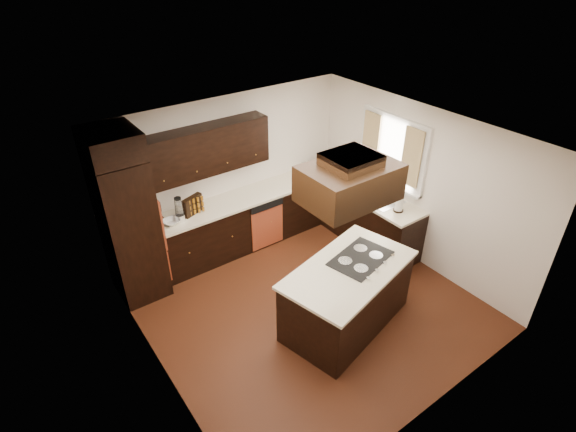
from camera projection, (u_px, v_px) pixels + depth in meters
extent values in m
cube|color=#5D2B15|center=(307.00, 305.00, 6.42)|extent=(4.20, 4.20, 0.02)
cube|color=white|center=(312.00, 140.00, 5.09)|extent=(4.20, 4.20, 0.02)
cube|color=white|center=(228.00, 173.00, 7.20)|extent=(4.20, 0.02, 2.50)
cube|color=white|center=(445.00, 331.00, 4.31)|extent=(4.20, 0.02, 2.50)
cube|color=white|center=(151.00, 298.00, 4.70)|extent=(0.02, 4.20, 2.50)
cube|color=white|center=(418.00, 186.00, 6.81)|extent=(0.02, 4.20, 2.50)
cube|color=black|center=(130.00, 230.00, 6.14)|extent=(0.65, 0.75, 2.12)
cube|color=#B54B2B|center=(154.00, 218.00, 6.28)|extent=(0.05, 0.62, 0.78)
cube|color=black|center=(242.00, 223.00, 7.44)|extent=(2.93, 0.60, 0.88)
cube|color=black|center=(358.00, 213.00, 7.70)|extent=(0.60, 2.40, 0.88)
cube|color=#F2E9C9|center=(241.00, 199.00, 7.18)|extent=(2.93, 0.63, 0.04)
cube|color=#F2E9C9|center=(359.00, 190.00, 7.45)|extent=(0.63, 2.40, 0.04)
cube|color=black|center=(205.00, 150.00, 6.57)|extent=(2.00, 0.34, 0.72)
cube|color=#B54B2B|center=(267.00, 227.00, 7.40)|extent=(0.60, 0.05, 0.72)
cube|color=white|center=(393.00, 151.00, 6.95)|extent=(0.06, 1.32, 1.12)
cube|color=white|center=(394.00, 150.00, 6.97)|extent=(0.00, 1.20, 1.00)
cube|color=beige|center=(411.00, 158.00, 6.61)|extent=(0.02, 0.34, 0.90)
cube|color=beige|center=(371.00, 140.00, 7.19)|extent=(0.02, 0.34, 0.90)
cube|color=silver|center=(375.00, 196.00, 7.20)|extent=(0.52, 0.84, 0.01)
cube|color=black|center=(347.00, 297.00, 5.90)|extent=(1.90, 1.32, 0.88)
cube|color=#F2E9C9|center=(349.00, 269.00, 5.66)|extent=(1.98, 1.40, 0.04)
cube|color=black|center=(361.00, 258.00, 5.81)|extent=(0.92, 0.72, 0.01)
cube|color=black|center=(349.00, 183.00, 4.95)|extent=(1.05, 0.72, 0.42)
cube|color=black|center=(351.00, 160.00, 4.80)|extent=(0.55, 0.50, 0.13)
cylinder|color=silver|center=(180.00, 218.00, 6.57)|extent=(0.15, 0.15, 0.10)
cone|color=silver|center=(179.00, 207.00, 6.48)|extent=(0.13, 0.13, 0.26)
cube|color=black|center=(193.00, 205.00, 6.69)|extent=(0.35, 0.20, 0.29)
imported|color=white|center=(171.00, 222.00, 6.51)|extent=(0.28, 0.28, 0.06)
imported|color=white|center=(355.00, 180.00, 7.46)|extent=(0.12, 0.12, 0.21)
cylinder|color=white|center=(399.00, 203.00, 6.76)|extent=(0.16, 0.16, 0.27)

